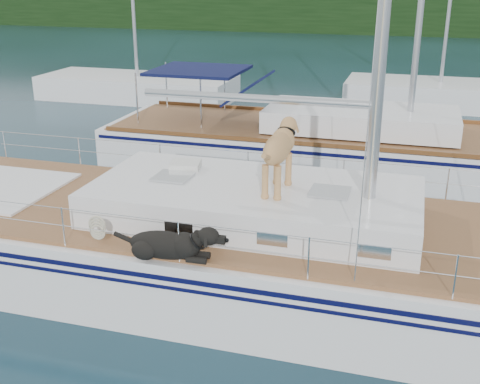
% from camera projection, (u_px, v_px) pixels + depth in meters
% --- Properties ---
extents(ground, '(120.00, 120.00, 0.00)m').
position_uv_depth(ground, '(209.00, 280.00, 10.40)').
color(ground, black).
rests_on(ground, ground).
extents(shore_bank, '(92.00, 1.00, 1.20)m').
position_uv_depth(shore_bank, '(385.00, 26.00, 51.77)').
color(shore_bank, '#595147').
rests_on(shore_bank, ground).
extents(main_sailboat, '(12.00, 3.86, 14.01)m').
position_uv_depth(main_sailboat, '(214.00, 245.00, 10.13)').
color(main_sailboat, white).
rests_on(main_sailboat, ground).
extents(neighbor_sailboat, '(11.00, 3.50, 13.30)m').
position_uv_depth(neighbor_sailboat, '(317.00, 147.00, 15.99)').
color(neighbor_sailboat, white).
rests_on(neighbor_sailboat, ground).
extents(bg_boat_west, '(8.00, 3.00, 11.65)m').
position_uv_depth(bg_boat_west, '(138.00, 88.00, 24.97)').
color(bg_boat_west, white).
rests_on(bg_boat_west, ground).
extents(bg_boat_center, '(7.20, 3.00, 11.65)m').
position_uv_depth(bg_boat_center, '(439.00, 95.00, 23.58)').
color(bg_boat_center, white).
rests_on(bg_boat_center, ground).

